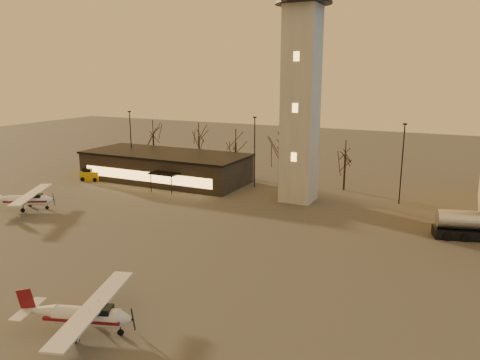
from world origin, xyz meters
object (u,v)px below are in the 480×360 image
object	(u,v)px
control_tower	(302,71)
terminal	(165,167)
fuel_truck	(475,228)
service_cart	(91,176)
cessna_rear	(29,202)
cessna_front	(89,319)

from	to	relation	value
control_tower	terminal	distance (m)	26.24
terminal	fuel_truck	bearing A→B (deg)	-10.65
control_tower	terminal	bearing A→B (deg)	174.85
service_cart	control_tower	bearing A→B (deg)	-9.95
cessna_rear	service_cart	size ratio (longest dim) A/B	2.90
control_tower	fuel_truck	world-z (taller)	control_tower
cessna_rear	service_cart	distance (m)	15.90
cessna_rear	fuel_truck	size ratio (longest dim) A/B	1.21
cessna_rear	fuel_truck	xyz separation A→B (m)	(48.19, 12.21, 0.15)
cessna_front	control_tower	bearing A→B (deg)	69.43
service_cart	terminal	bearing A→B (deg)	10.51
service_cart	cessna_front	bearing A→B (deg)	-62.02
cessna_rear	fuel_truck	bearing A→B (deg)	-14.98
fuel_truck	cessna_front	bearing A→B (deg)	-140.43
control_tower	cessna_front	distance (m)	39.09
terminal	cessna_front	world-z (taller)	terminal
terminal	cessna_front	xyz separation A→B (m)	(20.62, -37.90, -1.19)
terminal	fuel_truck	world-z (taller)	terminal
control_tower	fuel_truck	xyz separation A→B (m)	(20.48, -6.01, -15.20)
cessna_front	service_cart	size ratio (longest dim) A/B	3.02
terminal	service_cart	bearing A→B (deg)	-154.21
control_tower	cessna_rear	size ratio (longest dim) A/B	3.37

